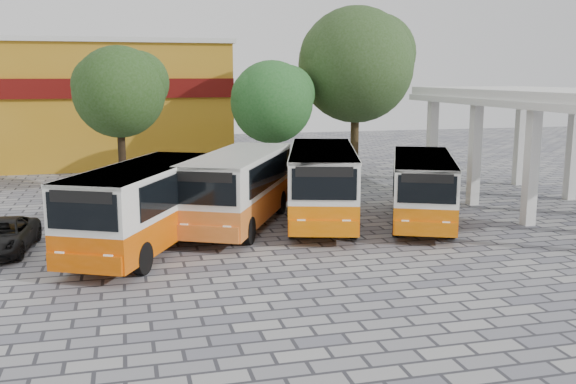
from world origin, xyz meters
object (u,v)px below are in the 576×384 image
object	(u,v)px
bus_far_left	(144,202)
bus_centre_right	(322,180)
bus_far_right	(423,185)
bus_centre_left	(239,184)
parked_car	(2,236)

from	to	relation	value
bus_far_left	bus_centre_right	distance (m)	7.75
bus_centre_right	bus_far_right	world-z (taller)	bus_centre_right
bus_centre_left	parked_car	bearing A→B (deg)	-142.25
bus_centre_left	parked_car	distance (m)	8.85
bus_far_right	bus_far_left	bearing A→B (deg)	-148.71
bus_far_left	bus_far_right	distance (m)	11.29
bus_centre_left	bus_far_right	xyz separation A→B (m)	(7.40, -1.22, -0.12)
bus_far_left	parked_car	size ratio (longest dim) A/B	2.17
bus_centre_left	parked_car	world-z (taller)	bus_centre_left
bus_centre_left	bus_centre_right	distance (m)	3.47
bus_far_right	parked_car	xyz separation A→B (m)	(-16.00, -0.54, -1.03)
bus_far_left	bus_far_right	bearing A→B (deg)	33.85
bus_centre_right	parked_car	distance (m)	12.26
bus_centre_right	parked_car	size ratio (longest dim) A/B	2.21
parked_car	bus_centre_left	bearing A→B (deg)	17.17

